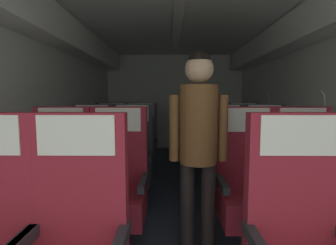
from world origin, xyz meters
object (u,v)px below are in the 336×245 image
seat_d_left_window (110,146)px  seat_d_left_aisle (141,146)px  seat_b_left_window (59,186)px  seat_d_right_window (212,146)px  seat_b_left_aisle (117,186)px  seat_c_right_window (224,160)px  flight_attendant (198,134)px  seat_c_left_window (91,160)px  seat_b_right_aisle (304,187)px  seat_c_left_aisle (132,160)px  seat_b_right_window (247,187)px  seat_c_right_aisle (265,161)px  seat_d_right_aisle (244,146)px

seat_d_left_window → seat_d_left_aisle: 0.47m
seat_b_left_window → seat_d_right_window: same height
seat_b_left_aisle → seat_d_left_aisle: (-0.02, 1.75, 0.00)m
seat_b_left_window → seat_c_right_window: size_ratio=1.00×
seat_b_left_aisle → flight_attendant: bearing=-16.2°
seat_c_left_window → seat_d_right_window: size_ratio=1.00×
seat_d_right_window → seat_b_left_window: bearing=-131.7°
seat_b_left_aisle → seat_b_right_aisle: (1.56, -0.00, 0.00)m
seat_c_left_window → seat_c_right_window: (1.58, 0.02, 0.00)m
seat_b_left_window → seat_d_left_window: bearing=90.1°
seat_c_left_aisle → seat_d_left_aisle: bearing=90.1°
seat_c_left_window → seat_d_right_window: (1.58, 0.90, 0.00)m
seat_c_left_window → seat_d_left_window: size_ratio=1.00×
seat_b_right_window → flight_attendant: 0.66m
seat_c_right_window → flight_attendant: 1.25m
seat_b_left_aisle → seat_c_left_aisle: size_ratio=1.00×
seat_b_left_window → seat_c_right_aisle: (2.05, 0.87, 0.00)m
seat_c_right_aisle → seat_c_right_window: size_ratio=1.00×
seat_b_left_window → seat_b_right_window: 1.57m
seat_b_left_aisle → seat_d_left_aisle: size_ratio=1.00×
seat_d_right_aisle → seat_d_right_window: size_ratio=1.00×
seat_b_right_window → seat_d_right_window: (0.00, 1.78, 0.00)m
seat_c_right_aisle → seat_d_left_window: bearing=156.7°
seat_c_right_aisle → seat_d_left_window: size_ratio=1.00×
seat_b_right_window → seat_c_left_window: (-1.58, 0.88, 0.00)m
seat_d_right_aisle → seat_d_left_aisle: bearing=-179.7°
seat_c_left_window → seat_c_right_aisle: 2.06m
flight_attendant → seat_b_right_window: bearing=35.5°
seat_b_right_aisle → seat_d_right_aisle: 1.76m
seat_b_left_aisle → seat_b_right_window: bearing=-0.7°
seat_c_left_aisle → seat_c_right_window: (1.09, -0.01, 0.00)m
seat_b_left_aisle → seat_c_right_window: 1.39m
seat_d_left_window → seat_d_right_aisle: (2.06, 0.01, 0.00)m
seat_b_left_window → flight_attendant: (1.14, -0.19, 0.47)m
seat_b_right_aisle → seat_d_left_window: same height
seat_c_left_window → seat_d_right_aisle: same height
seat_b_left_window → seat_b_right_aisle: bearing=-0.0°
seat_c_left_window → seat_c_right_aisle: (2.06, 0.01, 0.00)m
seat_b_left_window → seat_c_left_aisle: bearing=62.0°
seat_b_left_window → seat_d_right_aisle: size_ratio=1.00×
seat_b_right_window → seat_d_right_window: bearing=90.0°
seat_b_right_window → seat_b_left_window: bearing=179.5°
seat_d_left_aisle → seat_b_left_window: bearing=-105.0°
seat_d_right_window → seat_d_left_window: bearing=-179.7°
seat_c_left_aisle → seat_d_left_aisle: size_ratio=1.00×
seat_b_left_aisle → seat_d_right_window: 2.07m
flight_attendant → seat_b_left_window: bearing=-176.2°
seat_d_left_window → seat_d_right_window: (1.57, 0.01, 0.00)m
seat_b_left_aisle → seat_d_right_window: same height
seat_b_left_window → seat_c_right_aisle: bearing=23.0°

